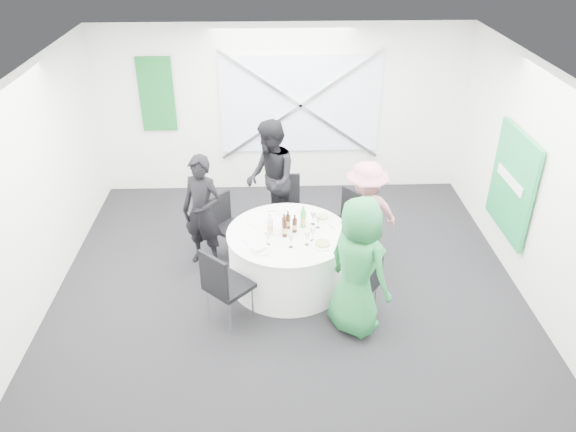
{
  "coord_description": "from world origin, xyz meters",
  "views": [
    {
      "loc": [
        -0.22,
        -5.84,
        4.47
      ],
      "look_at": [
        0.0,
        0.2,
        1.0
      ],
      "focal_mm": 35.0,
      "sensor_mm": 36.0,
      "label": 1
    }
  ],
  "objects_px": {
    "person_woman_pink": "(365,216)",
    "person_woman_green": "(358,267)",
    "green_water_bottle": "(303,219)",
    "chair_front_left": "(223,283)",
    "chair_back": "(286,202)",
    "person_man_back_left": "(203,212)",
    "chair_front_right": "(365,282)",
    "clear_water_bottle": "(270,226)",
    "person_man_back": "(271,180)",
    "chair_back_right": "(347,218)",
    "banquet_table": "(288,257)",
    "chair_back_left": "(226,221)"
  },
  "relations": [
    {
      "from": "chair_back",
      "to": "chair_back_right",
      "type": "relative_size",
      "value": 1.04
    },
    {
      "from": "chair_front_left",
      "to": "clear_water_bottle",
      "type": "relative_size",
      "value": 3.31
    },
    {
      "from": "chair_back_right",
      "to": "chair_front_left",
      "type": "bearing_deg",
      "value": -86.74
    },
    {
      "from": "chair_back",
      "to": "clear_water_bottle",
      "type": "height_order",
      "value": "clear_water_bottle"
    },
    {
      "from": "person_woman_pink",
      "to": "person_woman_green",
      "type": "height_order",
      "value": "person_woman_green"
    },
    {
      "from": "clear_water_bottle",
      "to": "person_man_back",
      "type": "bearing_deg",
      "value": 89.11
    },
    {
      "from": "chair_back",
      "to": "chair_back_right",
      "type": "height_order",
      "value": "chair_back"
    },
    {
      "from": "person_man_back_left",
      "to": "green_water_bottle",
      "type": "bearing_deg",
      "value": 8.57
    },
    {
      "from": "chair_back_right",
      "to": "chair_back",
      "type": "bearing_deg",
      "value": -157.94
    },
    {
      "from": "chair_front_left",
      "to": "chair_back",
      "type": "bearing_deg",
      "value": -68.03
    },
    {
      "from": "banquet_table",
      "to": "person_woman_pink",
      "type": "bearing_deg",
      "value": 19.9
    },
    {
      "from": "banquet_table",
      "to": "green_water_bottle",
      "type": "relative_size",
      "value": 5.26
    },
    {
      "from": "person_woman_pink",
      "to": "chair_front_right",
      "type": "bearing_deg",
      "value": 62.68
    },
    {
      "from": "chair_back",
      "to": "person_woman_pink",
      "type": "xyz_separation_m",
      "value": [
        1.03,
        -0.78,
        0.2
      ]
    },
    {
      "from": "chair_back",
      "to": "person_woman_green",
      "type": "relative_size",
      "value": 0.57
    },
    {
      "from": "person_man_back_left",
      "to": "green_water_bottle",
      "type": "height_order",
      "value": "person_man_back_left"
    },
    {
      "from": "chair_back_right",
      "to": "chair_front_left",
      "type": "height_order",
      "value": "chair_front_left"
    },
    {
      "from": "chair_front_left",
      "to": "clear_water_bottle",
      "type": "bearing_deg",
      "value": -81.88
    },
    {
      "from": "chair_back_right",
      "to": "person_man_back",
      "type": "distance_m",
      "value": 1.24
    },
    {
      "from": "banquet_table",
      "to": "person_man_back",
      "type": "distance_m",
      "value": 1.38
    },
    {
      "from": "banquet_table",
      "to": "chair_front_left",
      "type": "height_order",
      "value": "chair_front_left"
    },
    {
      "from": "chair_front_right",
      "to": "chair_front_left",
      "type": "relative_size",
      "value": 0.82
    },
    {
      "from": "chair_front_right",
      "to": "person_woman_pink",
      "type": "bearing_deg",
      "value": -149.51
    },
    {
      "from": "person_woman_green",
      "to": "person_man_back",
      "type": "bearing_deg",
      "value": -15.58
    },
    {
      "from": "banquet_table",
      "to": "person_man_back",
      "type": "xyz_separation_m",
      "value": [
        -0.21,
        1.27,
        0.5
      ]
    },
    {
      "from": "chair_front_right",
      "to": "clear_water_bottle",
      "type": "bearing_deg",
      "value": -82.22
    },
    {
      "from": "chair_front_left",
      "to": "person_man_back_left",
      "type": "xyz_separation_m",
      "value": [
        -0.35,
        1.32,
        0.2
      ]
    },
    {
      "from": "person_man_back",
      "to": "clear_water_bottle",
      "type": "bearing_deg",
      "value": -10.2
    },
    {
      "from": "clear_water_bottle",
      "to": "chair_front_right",
      "type": "bearing_deg",
      "value": -30.12
    },
    {
      "from": "chair_back",
      "to": "person_man_back",
      "type": "bearing_deg",
      "value": 152.18
    },
    {
      "from": "person_man_back_left",
      "to": "clear_water_bottle",
      "type": "xyz_separation_m",
      "value": [
        0.89,
        -0.55,
        0.08
      ]
    },
    {
      "from": "chair_back_right",
      "to": "chair_front_right",
      "type": "bearing_deg",
      "value": -37.7
    },
    {
      "from": "chair_back_right",
      "to": "person_woman_green",
      "type": "distance_m",
      "value": 1.65
    },
    {
      "from": "chair_back_right",
      "to": "clear_water_bottle",
      "type": "xyz_separation_m",
      "value": [
        -1.07,
        -0.75,
        0.33
      ]
    },
    {
      "from": "chair_back_left",
      "to": "person_woman_green",
      "type": "relative_size",
      "value": 0.53
    },
    {
      "from": "banquet_table",
      "to": "chair_back",
      "type": "bearing_deg",
      "value": 89.61
    },
    {
      "from": "person_woman_pink",
      "to": "green_water_bottle",
      "type": "height_order",
      "value": "person_woman_pink"
    },
    {
      "from": "chair_back_right",
      "to": "clear_water_bottle",
      "type": "relative_size",
      "value": 3.04
    },
    {
      "from": "chair_back_left",
      "to": "chair_front_right",
      "type": "xyz_separation_m",
      "value": [
        1.73,
        -1.41,
        -0.04
      ]
    },
    {
      "from": "person_man_back_left",
      "to": "person_woman_green",
      "type": "height_order",
      "value": "person_woman_green"
    },
    {
      "from": "chair_back_right",
      "to": "green_water_bottle",
      "type": "xyz_separation_m",
      "value": [
        -0.65,
        -0.57,
        0.33
      ]
    },
    {
      "from": "banquet_table",
      "to": "chair_front_right",
      "type": "height_order",
      "value": "chair_front_right"
    },
    {
      "from": "chair_back",
      "to": "chair_front_right",
      "type": "height_order",
      "value": "chair_back"
    },
    {
      "from": "banquet_table",
      "to": "person_man_back_left",
      "type": "relative_size",
      "value": 0.98
    },
    {
      "from": "person_woman_pink",
      "to": "green_water_bottle",
      "type": "relative_size",
      "value": 5.17
    },
    {
      "from": "chair_back_left",
      "to": "green_water_bottle",
      "type": "xyz_separation_m",
      "value": [
        1.03,
        -0.58,
        0.35
      ]
    },
    {
      "from": "chair_front_right",
      "to": "chair_front_left",
      "type": "distance_m",
      "value": 1.68
    },
    {
      "from": "banquet_table",
      "to": "clear_water_bottle",
      "type": "height_order",
      "value": "clear_water_bottle"
    },
    {
      "from": "chair_back_left",
      "to": "chair_front_right",
      "type": "distance_m",
      "value": 2.23
    },
    {
      "from": "banquet_table",
      "to": "chair_back_left",
      "type": "xyz_separation_m",
      "value": [
        -0.83,
        0.72,
        0.15
      ]
    }
  ]
}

